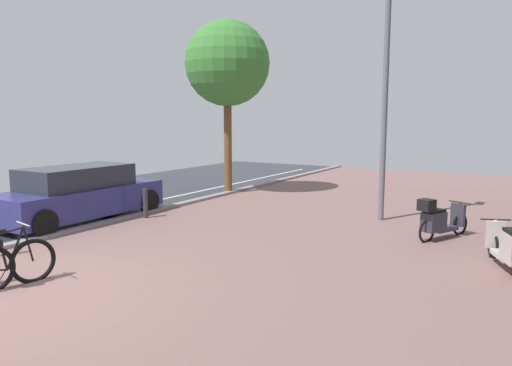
{
  "coord_description": "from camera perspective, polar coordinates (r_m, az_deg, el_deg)",
  "views": [
    {
      "loc": [
        6.51,
        -3.88,
        2.54
      ],
      "look_at": [
        1.76,
        4.17,
        1.27
      ],
      "focal_mm": 33.11,
      "sensor_mm": 36.0,
      "label": 1
    }
  ],
  "objects": [
    {
      "name": "bollard_far",
      "position": [
        12.52,
        -13.23,
        -2.41
      ],
      "size": [
        0.12,
        0.12,
        0.75
      ],
      "color": "#38383D",
      "rests_on": "ground"
    },
    {
      "name": "lamp_post",
      "position": [
        12.19,
        15.41,
        12.18
      ],
      "size": [
        0.2,
        0.52,
        6.43
      ],
      "color": "slate",
      "rests_on": "ground"
    },
    {
      "name": "bicycle_foreground",
      "position": [
        8.19,
        -27.84,
        -8.41
      ],
      "size": [
        0.77,
        1.33,
        1.09
      ],
      "color": "black",
      "rests_on": "ground"
    },
    {
      "name": "ground",
      "position": [
        6.89,
        -21.17,
        -14.68
      ],
      "size": [
        21.0,
        40.0,
        0.13
      ],
      "color": "#2D2E36"
    },
    {
      "name": "street_tree",
      "position": [
        16.29,
        -3.49,
        14.15
      ],
      "size": [
        2.85,
        2.85,
        5.81
      ],
      "color": "brown",
      "rests_on": "ground"
    },
    {
      "name": "parked_car_near",
      "position": [
        12.65,
        -20.56,
        -1.27
      ],
      "size": [
        1.77,
        4.27,
        1.38
      ],
      "color": "navy",
      "rests_on": "ground"
    },
    {
      "name": "scooter_near",
      "position": [
        9.06,
        28.3,
        -6.9
      ],
      "size": [
        0.84,
        1.6,
        0.77
      ],
      "color": "black",
      "rests_on": "ground"
    },
    {
      "name": "scooter_mid",
      "position": [
        10.72,
        21.18,
        -4.19
      ],
      "size": [
        0.93,
        1.53,
        0.93
      ],
      "color": "black",
      "rests_on": "ground"
    }
  ]
}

